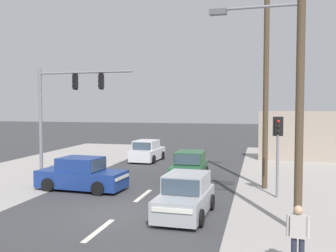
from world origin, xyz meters
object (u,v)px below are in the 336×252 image
Objects in this scene: hatchback_kerbside_parked at (185,197)px; hatchback_crossing_left at (189,167)px; traffic_signal_mast at (62,103)px; pedestrian_at_kerb at (298,234)px; pedestal_signal_right_kerb at (278,143)px; utility_pole_midground_right at (266,71)px; hatchback_receding_far at (147,151)px; sedan_oncoming_mid at (82,175)px; utility_pole_foreground_right at (296,64)px.

hatchback_crossing_left is at bearing 98.72° from hatchback_kerbside_parked.
traffic_signal_mast is 14.26m from pedestrian_at_kerb.
traffic_signal_mast reaches higher than pedestrian_at_kerb.
hatchback_crossing_left is at bearing 112.87° from pedestrian_at_kerb.
pedestal_signal_right_kerb is 2.18× the size of pedestrian_at_kerb.
pedestal_signal_right_kerb is at bearing -5.00° from traffic_signal_mast.
utility_pole_midground_right is at bearing 4.99° from traffic_signal_mast.
traffic_signal_mast is at bearing 141.60° from pedestrian_at_kerb.
hatchback_crossing_left is at bearing -56.12° from hatchback_receding_far.
hatchback_receding_far is at bearing 123.88° from hatchback_crossing_left.
pedestal_signal_right_kerb is 5.77m from hatchback_crossing_left.
sedan_oncoming_mid is at bearing 141.60° from pedestrian_at_kerb.
pedestrian_at_kerb is (10.89, -8.63, -3.22)m from traffic_signal_mast.
pedestal_signal_right_kerb is at bearing 2.49° from sedan_oncoming_mid.
utility_pole_midground_right is at bearing 61.66° from hatchback_kerbside_parked.
pedestal_signal_right_kerb reaches higher than sedan_oncoming_mid.
hatchback_receding_far is at bearing 132.41° from pedestal_signal_right_kerb.
hatchback_receding_far is at bearing 111.84° from hatchback_kerbside_parked.
pedestal_signal_right_kerb is 0.97× the size of hatchback_crossing_left.
utility_pole_midground_right is 2.96× the size of hatchback_crossing_left.
utility_pole_foreground_right is at bearing -86.33° from pedestal_signal_right_kerb.
utility_pole_midground_right is 12.18m from hatchback_receding_far.
hatchback_receding_far is (-4.17, 6.21, 0.00)m from hatchback_crossing_left.
utility_pole_midground_right is 3.77m from pedestal_signal_right_kerb.
utility_pole_foreground_right reaches higher than pedestal_signal_right_kerb.
pedestal_signal_right_kerb reaches higher than hatchback_crossing_left.
pedestrian_at_kerb is at bearing -62.87° from hatchback_receding_far.
hatchback_receding_far is at bearing 87.50° from sedan_oncoming_mid.
traffic_signal_mast reaches higher than hatchback_receding_far.
sedan_oncoming_mid is at bearing -141.72° from hatchback_crossing_left.
utility_pole_midground_right is 2.93× the size of hatchback_kerbside_parked.
utility_pole_foreground_right is 2.70× the size of hatchback_kerbside_parked.
hatchback_crossing_left is (-3.95, 1.40, -4.97)m from utility_pole_midground_right.
utility_pole_foreground_right reaches higher than sedan_oncoming_mid.
hatchback_crossing_left is (6.28, 2.30, -3.44)m from traffic_signal_mast.
pedestal_signal_right_kerb is 0.96× the size of hatchback_receding_far.
sedan_oncoming_mid is 2.67× the size of pedestrian_at_kerb.
utility_pole_midground_right is 6.65× the size of pedestrian_at_kerb.
utility_pole_midground_right is (-0.80, 6.49, 0.31)m from utility_pole_foreground_right.
hatchback_crossing_left is 7.48m from hatchback_receding_far.
sedan_oncoming_mid is 1.17× the size of hatchback_receding_far.
traffic_signal_mast is 10.91m from pedestal_signal_right_kerb.
sedan_oncoming_mid reaches higher than hatchback_crossing_left.
utility_pole_midground_right is 2.49× the size of sedan_oncoming_mid.
hatchback_crossing_left is 2.24× the size of pedestrian_at_kerb.
hatchback_receding_far is at bearing 117.13° from pedestrian_at_kerb.
utility_pole_foreground_right reaches higher than traffic_signal_mast.
traffic_signal_mast reaches higher than hatchback_crossing_left.
utility_pole_midground_right is at bearing 105.42° from pedestal_signal_right_kerb.
pedestal_signal_right_kerb is (0.51, -1.83, -3.25)m from utility_pole_midground_right.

